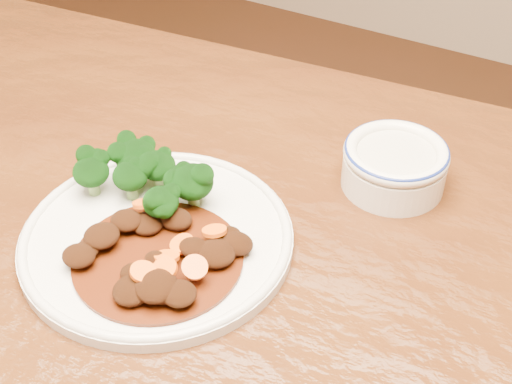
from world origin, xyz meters
The scene contains 5 objects.
dining_table centered at (0.00, 0.00, 0.67)m, with size 1.57×1.02×0.75m.
dinner_plate centered at (-0.08, 0.02, 0.76)m, with size 0.29×0.29×0.02m.
broccoli_florets centered at (-0.13, 0.07, 0.79)m, with size 0.15×0.09×0.05m.
mince_stew centered at (-0.05, -0.01, 0.77)m, with size 0.17×0.17×0.03m.
dip_bowl centered at (0.10, 0.24, 0.78)m, with size 0.12×0.12×0.05m.
Camera 1 is at (0.27, -0.40, 1.27)m, focal length 50.00 mm.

